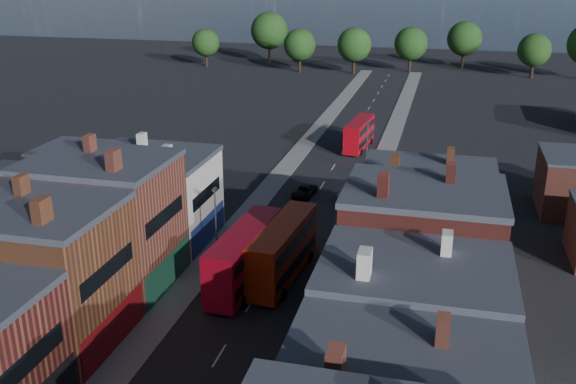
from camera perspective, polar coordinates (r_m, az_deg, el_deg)
The scene contains 10 objects.
pavement_west at distance 80.71m, azimuth -2.28°, elevation -0.34°, with size 3.00×200.00×0.12m, color gray.
pavement_east at distance 78.25m, azimuth 6.90°, elevation -1.14°, with size 3.00×200.00×0.12m, color gray.
lamp_post_2 at distance 60.97m, azimuth -6.43°, elevation -2.67°, with size 0.25×0.70×8.12m.
lamp_post_3 at distance 86.37m, azimuth 7.05°, elevation 4.13°, with size 0.25×0.70×8.12m.
bus_0 at distance 58.19m, azimuth -3.87°, elevation -5.68°, with size 3.82×12.65×5.39m.
bus_1 at distance 59.32m, azimuth -0.45°, elevation -5.12°, with size 3.93×12.61×5.36m.
bus_2 at distance 101.17m, azimuth 6.35°, elevation 5.20°, with size 3.46×10.82×4.59m.
car_2 at distance 80.42m, azimuth 1.46°, elevation 0.06°, with size 2.23×4.84×1.35m, color black.
car_3 at distance 78.53m, azimuth 4.98°, elevation -0.57°, with size 1.70×4.17×1.21m, color silver.
ped_3 at distance 54.80m, azimuth 4.64°, elevation -9.62°, with size 1.08×0.49×1.85m, color #555149.
Camera 1 is at (15.02, -22.58, 28.02)m, focal length 40.00 mm.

